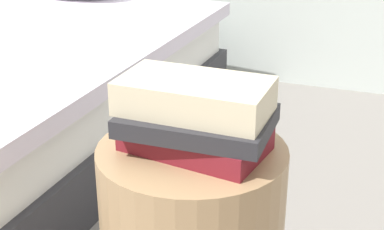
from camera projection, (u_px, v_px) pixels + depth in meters
book_maroon at (196, 138)px, 1.12m from camera, size 0.29×0.20×0.04m
book_charcoal at (197, 121)px, 1.10m from camera, size 0.28×0.19×0.03m
book_cream at (195, 96)px, 1.09m from camera, size 0.28×0.16×0.06m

